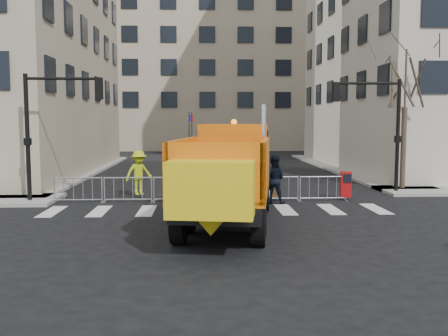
{
  "coord_description": "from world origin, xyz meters",
  "views": [
    {
      "loc": [
        -0.81,
        -13.62,
        3.48
      ],
      "look_at": [
        -0.05,
        2.5,
        1.94
      ],
      "focal_mm": 40.0,
      "sensor_mm": 36.0,
      "label": 1
    }
  ],
  "objects_px": {
    "plow_truck": "(228,172)",
    "newspaper_box": "(346,184)",
    "cop_b": "(274,179)",
    "cop_a": "(222,182)",
    "worker": "(139,173)",
    "cop_c": "(230,182)"
  },
  "relations": [
    {
      "from": "plow_truck",
      "to": "newspaper_box",
      "type": "height_order",
      "value": "plow_truck"
    },
    {
      "from": "cop_b",
      "to": "newspaper_box",
      "type": "distance_m",
      "value": 3.38
    },
    {
      "from": "cop_b",
      "to": "cop_a",
      "type": "bearing_deg",
      "value": 16.1
    },
    {
      "from": "cop_a",
      "to": "plow_truck",
      "type": "bearing_deg",
      "value": 79.42
    },
    {
      "from": "cop_b",
      "to": "worker",
      "type": "xyz_separation_m",
      "value": [
        -5.83,
        1.77,
        0.13
      ]
    },
    {
      "from": "cop_a",
      "to": "worker",
      "type": "xyz_separation_m",
      "value": [
        -3.65,
        1.77,
        0.23
      ]
    },
    {
      "from": "cop_b",
      "to": "worker",
      "type": "bearing_deg",
      "value": -0.78
    },
    {
      "from": "plow_truck",
      "to": "worker",
      "type": "xyz_separation_m",
      "value": [
        -3.65,
        6.26,
        -0.65
      ]
    },
    {
      "from": "plow_truck",
      "to": "cop_c",
      "type": "height_order",
      "value": "plow_truck"
    },
    {
      "from": "cop_b",
      "to": "newspaper_box",
      "type": "xyz_separation_m",
      "value": [
        3.29,
        0.73,
        -0.32
      ]
    },
    {
      "from": "cop_a",
      "to": "newspaper_box",
      "type": "xyz_separation_m",
      "value": [
        5.47,
        0.73,
        -0.21
      ]
    },
    {
      "from": "cop_b",
      "to": "newspaper_box",
      "type": "relative_size",
      "value": 1.86
    },
    {
      "from": "cop_b",
      "to": "cop_c",
      "type": "height_order",
      "value": "cop_b"
    },
    {
      "from": "plow_truck",
      "to": "worker",
      "type": "height_order",
      "value": "plow_truck"
    },
    {
      "from": "cop_b",
      "to": "newspaper_box",
      "type": "height_order",
      "value": "cop_b"
    },
    {
      "from": "cop_a",
      "to": "worker",
      "type": "distance_m",
      "value": 4.06
    },
    {
      "from": "cop_c",
      "to": "worker",
      "type": "relative_size",
      "value": 0.9
    },
    {
      "from": "cop_b",
      "to": "worker",
      "type": "height_order",
      "value": "worker"
    },
    {
      "from": "cop_a",
      "to": "cop_b",
      "type": "relative_size",
      "value": 0.89
    },
    {
      "from": "plow_truck",
      "to": "cop_a",
      "type": "relative_size",
      "value": 5.86
    },
    {
      "from": "cop_a",
      "to": "cop_b",
      "type": "distance_m",
      "value": 2.18
    },
    {
      "from": "cop_a",
      "to": "cop_b",
      "type": "height_order",
      "value": "cop_b"
    }
  ]
}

